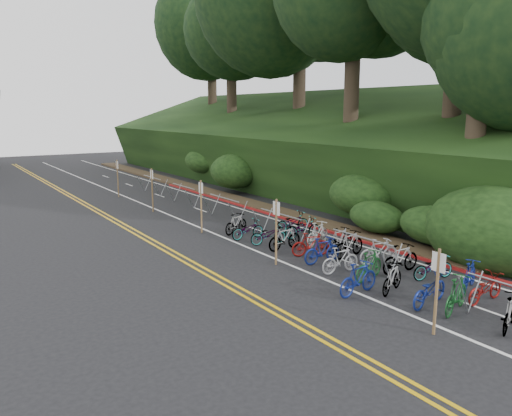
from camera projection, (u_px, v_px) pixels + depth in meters
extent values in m
plane|color=black|center=(361.00, 312.00, 14.32)|extent=(120.00, 120.00, 0.00)
cube|color=gold|center=(155.00, 246.00, 21.33)|extent=(0.12, 80.00, 0.01)
cube|color=gold|center=(162.00, 245.00, 21.49)|extent=(0.12, 80.00, 0.01)
cube|color=silver|center=(220.00, 236.00, 23.04)|extent=(0.12, 80.00, 0.01)
cube|color=silver|center=(292.00, 224.00, 25.32)|extent=(0.12, 80.00, 0.01)
cube|color=silver|center=(488.00, 311.00, 14.37)|extent=(0.10, 1.60, 0.01)
cube|color=silver|center=(343.00, 260.00, 19.28)|extent=(0.10, 1.60, 0.01)
cube|color=silver|center=(257.00, 230.00, 24.18)|extent=(0.10, 1.60, 0.01)
cube|color=silver|center=(200.00, 210.00, 29.08)|extent=(0.10, 1.60, 0.01)
cube|color=silver|center=(160.00, 195.00, 33.98)|extent=(0.10, 1.60, 0.01)
cube|color=silver|center=(129.00, 185.00, 38.89)|extent=(0.10, 1.60, 0.01)
cube|color=silver|center=(106.00, 177.00, 43.79)|extent=(0.10, 1.60, 0.01)
cube|color=maroon|center=(276.00, 216.00, 27.22)|extent=(0.25, 28.00, 0.10)
cube|color=black|center=(282.00, 148.00, 39.10)|extent=(12.32, 44.00, 9.11)
cube|color=#382819|center=(203.00, 190.00, 35.76)|extent=(1.40, 44.00, 0.16)
ellipsoid|color=#284C19|center=(435.00, 226.00, 20.49)|extent=(2.00, 2.80, 1.60)
ellipsoid|color=#284C19|center=(361.00, 195.00, 24.91)|extent=(2.60, 3.64, 2.08)
ellipsoid|color=#284C19|center=(304.00, 172.00, 30.38)|extent=(2.20, 3.08, 1.76)
ellipsoid|color=#284C19|center=(233.00, 171.00, 34.61)|extent=(3.00, 4.20, 2.40)
ellipsoid|color=#284C19|center=(202.00, 161.00, 39.86)|extent=(2.40, 3.36, 1.92)
ellipsoid|color=#284C19|center=(194.00, 149.00, 43.70)|extent=(2.80, 3.92, 2.24)
ellipsoid|color=#284C19|center=(376.00, 217.00, 22.86)|extent=(1.80, 2.52, 1.44)
ellipsoid|color=#284C19|center=(276.00, 157.00, 33.97)|extent=(3.20, 4.48, 2.56)
ellipsoid|color=black|center=(504.00, 231.00, 18.85)|extent=(5.28, 6.16, 3.52)
cylinder|color=#2D2319|center=(474.00, 145.00, 21.13)|extent=(0.82, 0.82, 6.07)
ellipsoid|color=black|center=(486.00, 8.00, 20.07)|extent=(8.29, 8.29, 7.88)
cylinder|color=#2D2319|center=(453.00, 93.00, 24.50)|extent=(0.90, 0.90, 7.47)
cylinder|color=#2D2319|center=(351.00, 105.00, 28.96)|extent=(0.87, 0.87, 7.00)
cylinder|color=#2D2319|center=(299.00, 90.00, 36.63)|extent=(0.92, 0.92, 7.93)
cylinder|color=#2D2319|center=(232.00, 106.00, 42.84)|extent=(0.85, 0.85, 6.53)
ellipsoid|color=black|center=(231.00, 35.00, 41.71)|extent=(8.71, 8.71, 8.27)
cylinder|color=#2D2319|center=(212.00, 95.00, 50.51)|extent=(0.90, 0.90, 7.47)
ellipsoid|color=black|center=(211.00, 24.00, 49.20)|extent=(10.37, 10.37, 9.85)
cylinder|color=gray|center=(463.00, 296.00, 13.93)|extent=(0.60, 0.04, 1.17)
cylinder|color=gray|center=(475.00, 292.00, 14.23)|extent=(0.60, 0.04, 1.17)
cylinder|color=gray|center=(362.00, 237.00, 18.19)|extent=(0.05, 3.00, 0.05)
cylinder|color=gray|center=(385.00, 263.00, 17.00)|extent=(0.58, 0.04, 1.13)
cylinder|color=gray|center=(396.00, 260.00, 17.30)|extent=(0.58, 0.04, 1.13)
cylinder|color=gray|center=(329.00, 245.00, 19.29)|extent=(0.58, 0.04, 1.13)
cylinder|color=gray|center=(340.00, 243.00, 19.59)|extent=(0.58, 0.04, 1.13)
cylinder|color=gray|center=(280.00, 214.00, 22.27)|extent=(0.05, 3.00, 0.05)
cylinder|color=gray|center=(294.00, 234.00, 21.08)|extent=(0.58, 0.04, 1.13)
cylinder|color=gray|center=(305.00, 232.00, 21.39)|extent=(0.58, 0.04, 1.13)
cylinder|color=gray|center=(258.00, 222.00, 23.37)|extent=(0.58, 0.04, 1.13)
cylinder|color=gray|center=(267.00, 220.00, 23.68)|extent=(0.58, 0.04, 1.13)
cylinder|color=gray|center=(224.00, 198.00, 26.36)|extent=(0.05, 3.00, 0.05)
cylinder|color=gray|center=(233.00, 214.00, 25.17)|extent=(0.58, 0.04, 1.13)
cylinder|color=gray|center=(243.00, 212.00, 25.48)|extent=(0.58, 0.04, 1.13)
cylinder|color=gray|center=(207.00, 205.00, 27.46)|extent=(0.58, 0.04, 1.13)
cylinder|color=gray|center=(216.00, 204.00, 27.76)|extent=(0.58, 0.04, 1.13)
cylinder|color=gray|center=(183.00, 186.00, 30.44)|extent=(0.05, 3.00, 0.05)
cylinder|color=gray|center=(189.00, 199.00, 29.26)|extent=(0.58, 0.04, 1.13)
cylinder|color=gray|center=(198.00, 198.00, 29.56)|extent=(0.58, 0.04, 1.13)
cylinder|color=gray|center=(170.00, 193.00, 31.54)|extent=(0.58, 0.04, 1.13)
cylinder|color=gray|center=(178.00, 192.00, 31.85)|extent=(0.58, 0.04, 1.13)
cylinder|color=gray|center=(152.00, 177.00, 34.53)|extent=(0.05, 3.00, 0.05)
cylinder|color=gray|center=(156.00, 188.00, 33.34)|extent=(0.58, 0.04, 1.13)
cylinder|color=gray|center=(164.00, 188.00, 33.65)|extent=(0.58, 0.04, 1.13)
cylinder|color=gray|center=(141.00, 183.00, 35.63)|extent=(0.58, 0.04, 1.13)
cylinder|color=gray|center=(148.00, 183.00, 35.93)|extent=(0.58, 0.04, 1.13)
cylinder|color=brown|center=(436.00, 292.00, 12.67)|extent=(0.08, 0.08, 2.29)
cube|color=silver|center=(439.00, 262.00, 12.52)|extent=(0.02, 0.40, 0.50)
cylinder|color=brown|center=(276.00, 232.00, 18.50)|extent=(0.08, 0.08, 2.50)
cube|color=silver|center=(276.00, 208.00, 18.32)|extent=(0.02, 0.40, 0.50)
cylinder|color=brown|center=(201.00, 207.00, 23.40)|extent=(0.08, 0.08, 2.50)
cube|color=silver|center=(201.00, 188.00, 23.23)|extent=(0.02, 0.40, 0.50)
cylinder|color=brown|center=(152.00, 190.00, 28.30)|extent=(0.08, 0.08, 2.50)
cube|color=silver|center=(152.00, 174.00, 28.13)|extent=(0.02, 0.40, 0.50)
cylinder|color=brown|center=(118.00, 178.00, 33.20)|extent=(0.08, 0.08, 2.50)
cube|color=silver|center=(117.00, 165.00, 33.03)|extent=(0.02, 0.40, 0.50)
imported|color=navy|center=(358.00, 278.00, 15.58)|extent=(0.69, 1.81, 1.06)
imported|color=slate|center=(510.00, 312.00, 13.07)|extent=(0.99, 1.69, 0.98)
imported|color=#144C1E|center=(456.00, 294.00, 14.20)|extent=(1.01, 1.86, 1.08)
imported|color=maroon|center=(485.00, 288.00, 14.97)|extent=(0.63, 1.70, 0.89)
imported|color=navy|center=(429.00, 290.00, 14.73)|extent=(0.97, 1.94, 0.97)
imported|color=navy|center=(469.00, 275.00, 16.03)|extent=(0.97, 1.65, 0.96)
imported|color=slate|center=(392.00, 278.00, 15.77)|extent=(0.95, 1.61, 0.93)
imported|color=slate|center=(433.00, 267.00, 17.03)|extent=(0.90, 1.70, 0.85)
imported|color=#144C1E|center=(369.00, 265.00, 16.93)|extent=(0.91, 1.78, 1.03)
imported|color=slate|center=(401.00, 259.00, 17.67)|extent=(0.53, 1.77, 1.06)
imported|color=#9E9EA3|center=(340.00, 260.00, 17.69)|extent=(0.56, 1.64, 0.97)
imported|color=#9E9EA3|center=(379.00, 251.00, 18.67)|extent=(0.83, 1.73, 1.00)
imported|color=navy|center=(322.00, 250.00, 18.80)|extent=(0.53, 1.70, 1.01)
imported|color=slate|center=(349.00, 244.00, 19.58)|extent=(0.80, 1.84, 1.07)
imported|color=maroon|center=(311.00, 244.00, 19.74)|extent=(0.95, 1.65, 0.96)
imported|color=slate|center=(339.00, 239.00, 20.54)|extent=(0.64, 1.67, 0.98)
imported|color=slate|center=(285.00, 238.00, 20.60)|extent=(0.58, 1.72, 1.02)
imported|color=beige|center=(318.00, 234.00, 21.25)|extent=(1.07, 1.82, 1.06)
imported|color=slate|center=(268.00, 234.00, 21.49)|extent=(0.88, 1.74, 0.87)
imported|color=slate|center=(303.00, 228.00, 22.53)|extent=(0.92, 1.88, 0.94)
imported|color=slate|center=(248.00, 229.00, 22.43)|extent=(0.59, 1.66, 0.87)
imported|color=slate|center=(292.00, 222.00, 23.60)|extent=(0.73, 1.89, 0.98)
imported|color=slate|center=(236.00, 224.00, 23.37)|extent=(1.00, 1.66, 0.96)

